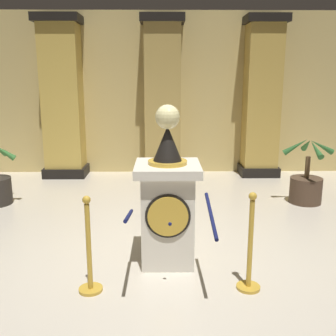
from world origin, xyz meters
TOP-DOWN VIEW (x-y plane):
  - ground_plane at (0.00, 0.00)m, footprint 10.35×10.35m
  - back_wall at (0.00, 4.40)m, footprint 10.35×0.16m
  - pedestal_clock at (0.05, -0.11)m, footprint 0.72×0.72m
  - stanchion_near at (-0.72, -0.75)m, footprint 0.24×0.24m
  - stanchion_far at (0.86, -0.73)m, footprint 0.24×0.24m
  - velvet_rope at (0.07, -0.74)m, footprint 0.84×0.81m
  - column_left at (-2.08, 4.09)m, footprint 0.92×0.92m
  - column_right at (2.08, 4.09)m, footprint 0.84×0.84m
  - column_centre_rear at (0.00, 4.09)m, footprint 0.88×0.88m
  - potted_palm_right at (2.41, 2.05)m, footprint 0.86×0.86m

SIDE VIEW (x-z plane):
  - ground_plane at x=0.00m, z-range 0.00..0.00m
  - potted_palm_right at x=2.41m, z-range -0.25..0.88m
  - stanchion_near at x=-0.72m, z-range -0.15..0.84m
  - stanchion_far at x=0.86m, z-range -0.15..0.86m
  - pedestal_clock at x=0.05m, z-range -0.18..1.62m
  - velvet_rope at x=0.07m, z-range 0.68..0.90m
  - column_left at x=-2.08m, z-range -0.01..3.27m
  - column_centre_rear at x=0.00m, z-range -0.01..3.27m
  - column_right at x=2.08m, z-range -0.01..3.27m
  - back_wall at x=0.00m, z-range 0.00..3.42m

